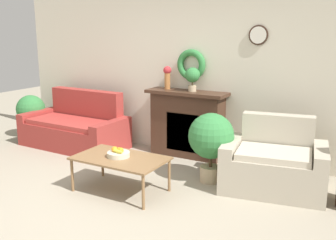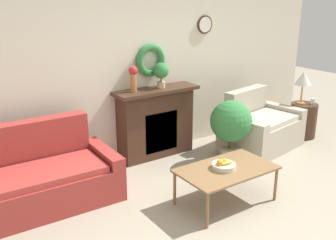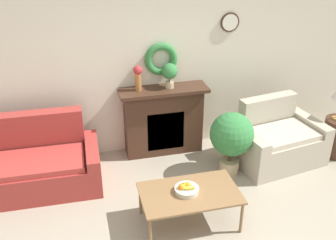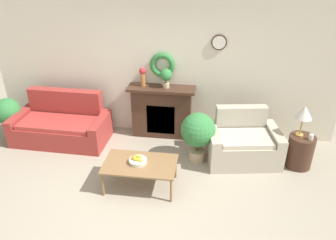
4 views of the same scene
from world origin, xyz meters
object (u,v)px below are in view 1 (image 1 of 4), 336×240
(couch_left, at_px, (76,128))
(coffee_table, at_px, (120,160))
(potted_plant_floor_by_couch, at_px, (31,111))
(loveseat_right, at_px, (274,165))
(potted_plant_floor_by_loveseat, at_px, (211,139))
(potted_plant_on_mantel, at_px, (192,76))
(fruit_bowl, at_px, (118,153))
(vase_on_mantel_left, at_px, (167,76))
(fireplace, at_px, (187,123))

(couch_left, xyz_separation_m, coffee_table, (1.85, -1.22, 0.10))
(potted_plant_floor_by_couch, bearing_deg, couch_left, -1.96)
(loveseat_right, relative_size, potted_plant_floor_by_loveseat, 1.47)
(potted_plant_on_mantel, bearing_deg, loveseat_right, -23.55)
(couch_left, distance_m, coffee_table, 2.22)
(potted_plant_floor_by_couch, bearing_deg, potted_plant_floor_by_loveseat, -6.05)
(fruit_bowl, bearing_deg, vase_on_mantel_left, 98.12)
(vase_on_mantel_left, xyz_separation_m, potted_plant_floor_by_couch, (-2.71, -0.42, -0.78))
(fireplace, bearing_deg, potted_plant_floor_by_couch, -172.36)
(loveseat_right, bearing_deg, fireplace, 147.72)
(potted_plant_floor_by_loveseat, bearing_deg, coffee_table, -134.79)
(couch_left, bearing_deg, coffee_table, -32.26)
(couch_left, bearing_deg, potted_plant_floor_by_loveseat, -6.53)
(couch_left, xyz_separation_m, loveseat_right, (3.50, -0.21, 0.01))
(couch_left, xyz_separation_m, potted_plant_on_mantel, (2.03, 0.44, 0.98))
(coffee_table, bearing_deg, fireplace, 87.13)
(coffee_table, bearing_deg, potted_plant_on_mantel, 83.97)
(vase_on_mantel_left, height_order, potted_plant_on_mantel, potted_plant_on_mantel)
(coffee_table, height_order, potted_plant_floor_by_loveseat, potted_plant_floor_by_loveseat)
(fireplace, height_order, potted_plant_floor_by_loveseat, fireplace)
(vase_on_mantel_left, relative_size, potted_plant_on_mantel, 0.99)
(vase_on_mantel_left, bearing_deg, fruit_bowl, -81.88)
(fruit_bowl, xyz_separation_m, potted_plant_floor_by_couch, (-2.94, 1.25, -0.00))
(couch_left, distance_m, vase_on_mantel_left, 1.90)
(fruit_bowl, bearing_deg, potted_plant_floor_by_loveseat, 43.36)
(fireplace, distance_m, potted_plant_floor_by_couch, 3.10)
(potted_plant_floor_by_loveseat, bearing_deg, vase_on_mantel_left, 143.86)
(fruit_bowl, height_order, potted_plant_floor_by_couch, potted_plant_floor_by_couch)
(fireplace, bearing_deg, potted_plant_floor_by_loveseat, -46.88)
(potted_plant_on_mantel, height_order, potted_plant_floor_by_couch, potted_plant_on_mantel)
(couch_left, bearing_deg, fireplace, 14.33)
(coffee_table, relative_size, potted_plant_floor_by_loveseat, 1.22)
(fireplace, bearing_deg, potted_plant_on_mantel, -8.97)
(potted_plant_on_mantel, bearing_deg, coffee_table, -96.03)
(fireplace, distance_m, couch_left, 2.00)
(fruit_bowl, bearing_deg, potted_plant_floor_by_couch, 157.03)
(potted_plant_floor_by_couch, bearing_deg, coffee_table, -22.94)
(fireplace, relative_size, potted_plant_floor_by_couch, 1.63)
(loveseat_right, bearing_deg, couch_left, 167.09)
(loveseat_right, distance_m, potted_plant_on_mantel, 1.88)
(fireplace, relative_size, potted_plant_floor_by_loveseat, 1.39)
(couch_left, height_order, coffee_table, couch_left)
(couch_left, distance_m, fruit_bowl, 2.18)
(potted_plant_floor_by_couch, height_order, potted_plant_floor_by_loveseat, potted_plant_floor_by_loveseat)
(loveseat_right, bearing_deg, fruit_bowl, -158.90)
(couch_left, height_order, fruit_bowl, couch_left)
(fireplace, height_order, potted_plant_floor_by_couch, fireplace)
(fruit_bowl, distance_m, potted_plant_floor_by_loveseat, 1.23)
(potted_plant_floor_by_couch, bearing_deg, fruit_bowl, -22.97)
(potted_plant_on_mantel, relative_size, potted_plant_floor_by_loveseat, 0.40)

